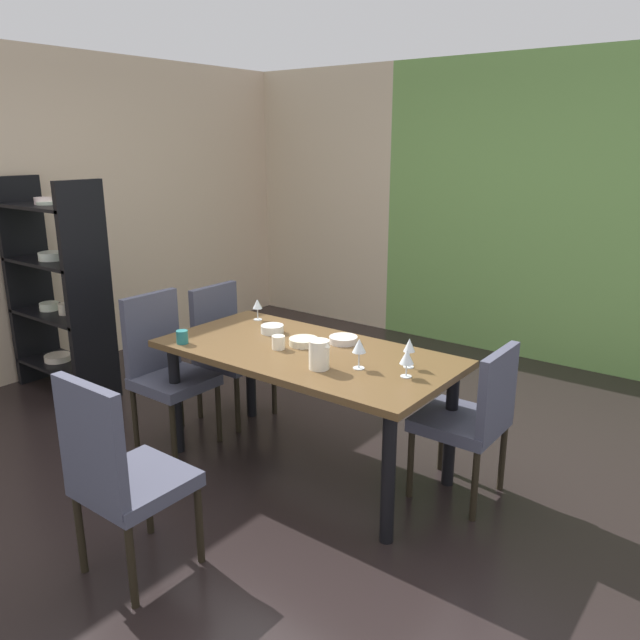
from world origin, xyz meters
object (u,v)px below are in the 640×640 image
wine_glass_west (257,305)px  serving_bowl_south (304,342)px  chair_right_far (473,414)px  serving_bowl_center (272,329)px  pitcher_left (319,354)px  cup_front (278,342)px  serving_bowl_right (343,340)px  wine_glass_east (359,346)px  chair_left_near (165,364)px  cup_corner (182,337)px  display_shelf (57,289)px  dining_table (306,364)px  chair_head_near (118,472)px  wine_glass_near_window (407,358)px  wine_glass_near_shelf (409,346)px  chair_left_far (227,345)px

wine_glass_west → serving_bowl_south: (0.59, -0.24, -0.09)m
chair_right_far → serving_bowl_center: size_ratio=6.18×
pitcher_left → cup_front: bearing=163.2°
wine_glass_west → serving_bowl_center: bearing=-30.8°
serving_bowl_right → serving_bowl_center: serving_bowl_center is taller
wine_glass_west → cup_front: size_ratio=1.83×
wine_glass_east → chair_right_far: bearing=33.4°
chair_left_near → serving_bowl_right: bearing=116.4°
serving_bowl_center → cup_corner: 0.57m
wine_glass_west → serving_bowl_south: 0.64m
chair_right_far → display_shelf: size_ratio=0.54×
dining_table → chair_head_near: (-0.03, -1.29, -0.13)m
wine_glass_near_window → wine_glass_west: size_ratio=1.01×
wine_glass_west → serving_bowl_right: wine_glass_west is taller
chair_head_near → cup_front: chair_head_near is taller
chair_right_far → cup_corner: chair_right_far is taller
wine_glass_near_window → cup_front: bearing=-175.9°
wine_glass_west → cup_front: bearing=-36.4°
dining_table → display_shelf: bearing=-175.2°
serving_bowl_center → dining_table: bearing=-19.7°
serving_bowl_south → dining_table: bearing=-43.8°
wine_glass_near_window → pitcher_left: (-0.43, -0.18, -0.02)m
chair_left_near → serving_bowl_center: (0.57, 0.41, 0.24)m
serving_bowl_right → serving_bowl_south: bearing=-133.5°
chair_head_near → cup_corner: size_ratio=12.30×
dining_table → display_shelf: (-2.30, -0.19, 0.17)m
dining_table → serving_bowl_center: size_ratio=12.18×
chair_left_near → cup_corner: (0.28, -0.08, 0.26)m
display_shelf → wine_glass_east: 2.72m
chair_head_near → wine_glass_east: bearing=69.9°
chair_head_near → wine_glass_near_shelf: (0.65, 1.40, 0.34)m
chair_right_far → chair_left_far: 1.88m
display_shelf → wine_glass_near_shelf: display_shelf is taller
wine_glass_near_window → serving_bowl_center: bearing=171.7°
wine_glass_near_shelf → serving_bowl_center: wine_glass_near_shelf is taller
display_shelf → wine_glass_east: size_ratio=9.95×
chair_left_near → wine_glass_east: 1.42m
serving_bowl_center → chair_head_near: bearing=-76.2°
dining_table → cup_front: 0.21m
display_shelf → cup_front: display_shelf is taller
wine_glass_near_shelf → serving_bowl_center: 1.00m
chair_right_far → serving_bowl_right: size_ratio=5.20×
wine_glass_near_window → serving_bowl_center: size_ratio=1.02×
wine_glass_west → cup_corner: wine_glass_west is taller
display_shelf → serving_bowl_south: size_ratio=9.50×
chair_left_far → display_shelf: size_ratio=0.56×
chair_right_far → wine_glass_near_window: bearing=139.2°
chair_right_far → cup_front: (-1.08, -0.36, 0.29)m
serving_bowl_south → chair_right_far: bearing=12.0°
chair_right_far → pitcher_left: bearing=124.6°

